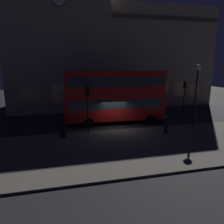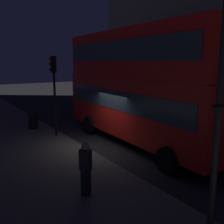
{
  "view_description": "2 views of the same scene",
  "coord_description": "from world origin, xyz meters",
  "px_view_note": "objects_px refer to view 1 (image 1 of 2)",
  "views": [
    {
      "loc": [
        -4.75,
        -18.44,
        5.87
      ],
      "look_at": [
        -0.3,
        0.35,
        1.6
      ],
      "focal_mm": 32.88,
      "sensor_mm": 36.0,
      "label": 1
    },
    {
      "loc": [
        10.44,
        -6.01,
        4.04
      ],
      "look_at": [
        -0.57,
        1.14,
        1.54
      ],
      "focal_mm": 42.56,
      "sensor_mm": 36.0,
      "label": 2
    }
  ],
  "objects_px": {
    "traffic_light_far_side": "(184,90)",
    "street_lamp": "(197,81)",
    "traffic_light_near_kerb": "(87,99)",
    "pedestrian": "(166,124)",
    "litter_bin": "(63,132)",
    "double_decker_bus": "(115,95)"
  },
  "relations": [
    {
      "from": "litter_bin",
      "to": "double_decker_bus",
      "type": "bearing_deg",
      "value": 33.83
    },
    {
      "from": "traffic_light_near_kerb",
      "to": "traffic_light_far_side",
      "type": "xyz_separation_m",
      "value": [
        13.44,
        6.43,
        -0.24
      ]
    },
    {
      "from": "pedestrian",
      "to": "litter_bin",
      "type": "xyz_separation_m",
      "value": [
        -8.84,
        1.08,
        -0.37
      ]
    },
    {
      "from": "traffic_light_near_kerb",
      "to": "pedestrian",
      "type": "height_order",
      "value": "traffic_light_near_kerb"
    },
    {
      "from": "traffic_light_far_side",
      "to": "pedestrian",
      "type": "bearing_deg",
      "value": 56.54
    },
    {
      "from": "traffic_light_near_kerb",
      "to": "street_lamp",
      "type": "distance_m",
      "value": 10.27
    },
    {
      "from": "traffic_light_far_side",
      "to": "street_lamp",
      "type": "bearing_deg",
      "value": 71.45
    },
    {
      "from": "street_lamp",
      "to": "litter_bin",
      "type": "height_order",
      "value": "street_lamp"
    },
    {
      "from": "pedestrian",
      "to": "street_lamp",
      "type": "bearing_deg",
      "value": -92.83
    },
    {
      "from": "traffic_light_far_side",
      "to": "litter_bin",
      "type": "relative_size",
      "value": 4.47
    },
    {
      "from": "pedestrian",
      "to": "traffic_light_near_kerb",
      "type": "bearing_deg",
      "value": 56.07
    },
    {
      "from": "double_decker_bus",
      "to": "street_lamp",
      "type": "bearing_deg",
      "value": -25.5
    },
    {
      "from": "traffic_light_near_kerb",
      "to": "litter_bin",
      "type": "relative_size",
      "value": 4.67
    },
    {
      "from": "traffic_light_near_kerb",
      "to": "pedestrian",
      "type": "distance_m",
      "value": 7.18
    },
    {
      "from": "street_lamp",
      "to": "pedestrian",
      "type": "relative_size",
      "value": 3.69
    },
    {
      "from": "double_decker_bus",
      "to": "traffic_light_far_side",
      "type": "relative_size",
      "value": 2.62
    },
    {
      "from": "street_lamp",
      "to": "litter_bin",
      "type": "distance_m",
      "value": 12.99
    },
    {
      "from": "traffic_light_near_kerb",
      "to": "traffic_light_far_side",
      "type": "distance_m",
      "value": 14.9
    },
    {
      "from": "traffic_light_far_side",
      "to": "street_lamp",
      "type": "distance_m",
      "value": 7.9
    },
    {
      "from": "traffic_light_near_kerb",
      "to": "traffic_light_far_side",
      "type": "bearing_deg",
      "value": 39.37
    },
    {
      "from": "double_decker_bus",
      "to": "street_lamp",
      "type": "relative_size",
      "value": 1.76
    },
    {
      "from": "traffic_light_near_kerb",
      "to": "traffic_light_far_side",
      "type": "height_order",
      "value": "traffic_light_near_kerb"
    }
  ]
}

